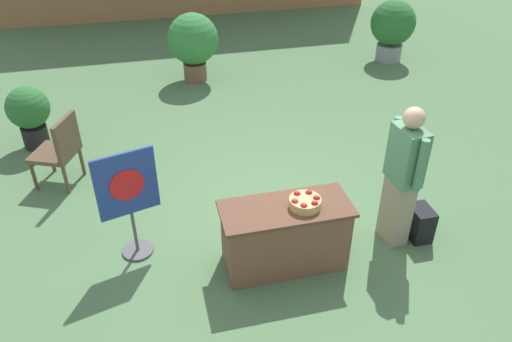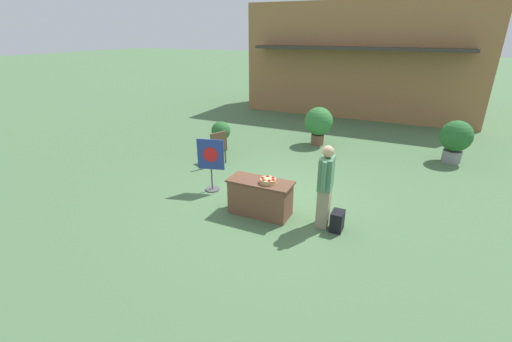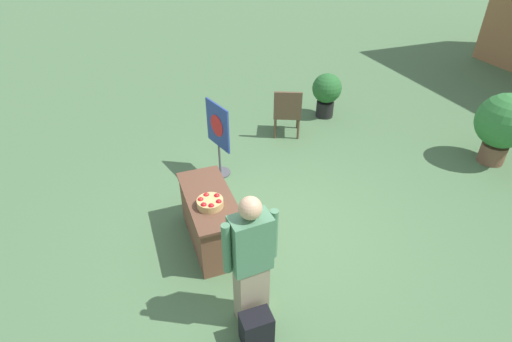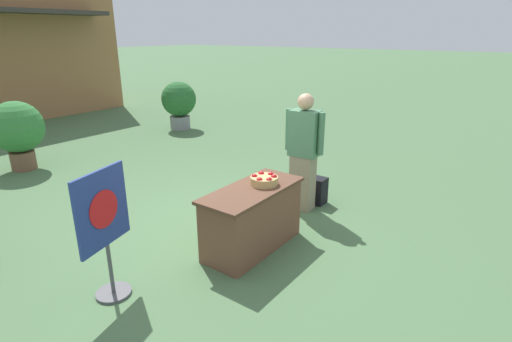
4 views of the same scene
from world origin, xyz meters
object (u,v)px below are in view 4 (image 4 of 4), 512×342
(person_visitor, at_px, (304,152))
(potted_plant_near_left, at_px, (179,102))
(poster_board, at_px, (105,228))
(apple_basket, at_px, (264,180))
(display_table, at_px, (252,218))
(backpack, at_px, (315,190))
(potted_plant_far_left, at_px, (17,129))

(person_visitor, distance_m, potted_plant_near_left, 6.04)
(person_visitor, distance_m, poster_board, 3.05)
(person_visitor, xyz_separation_m, poster_board, (-3.01, 0.48, -0.14))
(person_visitor, bearing_deg, poster_board, -13.17)
(apple_basket, xyz_separation_m, person_visitor, (1.19, 0.13, 0.05))
(person_visitor, bearing_deg, apple_basket, 2.35)
(person_visitor, relative_size, poster_board, 1.30)
(display_table, bearing_deg, potted_plant_near_left, 54.02)
(person_visitor, height_order, backpack, person_visitor)
(backpack, relative_size, poster_board, 0.31)
(display_table, relative_size, person_visitor, 0.81)
(apple_basket, height_order, person_visitor, person_visitor)
(backpack, distance_m, potted_plant_near_left, 5.98)
(display_table, height_order, potted_plant_far_left, potted_plant_far_left)
(display_table, height_order, person_visitor, person_visitor)
(backpack, xyz_separation_m, potted_plant_near_left, (2.31, 5.49, 0.55))
(backpack, xyz_separation_m, potted_plant_far_left, (-1.95, 5.41, 0.59))
(apple_basket, xyz_separation_m, backpack, (1.51, 0.08, -0.64))
(display_table, relative_size, potted_plant_near_left, 1.09)
(apple_basket, height_order, poster_board, poster_board)
(poster_board, distance_m, potted_plant_near_left, 7.50)
(backpack, bearing_deg, apple_basket, -177.00)
(potted_plant_near_left, bearing_deg, person_visitor, -115.82)
(person_visitor, bearing_deg, potted_plant_near_left, -119.85)
(potted_plant_near_left, bearing_deg, apple_basket, -124.45)
(person_visitor, relative_size, backpack, 4.18)
(person_visitor, xyz_separation_m, potted_plant_near_left, (2.63, 5.44, -0.15))
(potted_plant_near_left, bearing_deg, display_table, -125.98)
(display_table, xyz_separation_m, backpack, (1.71, 0.04, -0.19))
(apple_basket, height_order, potted_plant_far_left, potted_plant_far_left)
(apple_basket, relative_size, potted_plant_far_left, 0.26)
(apple_basket, relative_size, backpack, 0.82)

